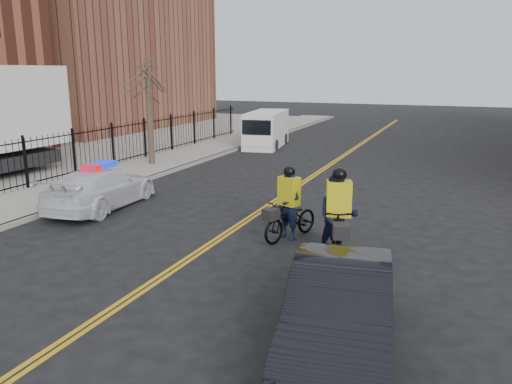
{
  "coord_description": "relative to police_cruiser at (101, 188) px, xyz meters",
  "views": [
    {
      "loc": [
        5.81,
        -9.37,
        4.37
      ],
      "look_at": [
        0.93,
        2.27,
        1.3
      ],
      "focal_mm": 35.0,
      "sensor_mm": 36.0,
      "label": 1
    }
  ],
  "objects": [
    {
      "name": "curb",
      "position": [
        -1.05,
        4.76,
        -0.59
      ],
      "size": [
        0.2,
        60.0,
        0.15
      ],
      "primitive_type": "cube",
      "color": "gray",
      "rests_on": "ground"
    },
    {
      "name": "center_line_right",
      "position": [
        5.03,
        4.76,
        -0.66
      ],
      "size": [
        0.1,
        60.0,
        0.01
      ],
      "primitive_type": "cube",
      "color": "gold",
      "rests_on": "ground"
    },
    {
      "name": "sidewalk",
      "position": [
        -2.55,
        4.76,
        -0.59
      ],
      "size": [
        3.0,
        60.0,
        0.15
      ],
      "primitive_type": "cube",
      "color": "gray",
      "rests_on": "ground"
    },
    {
      "name": "cyclist_near",
      "position": [
        6.64,
        -0.55,
        0.02
      ],
      "size": [
        1.38,
        2.13,
        1.97
      ],
      "rotation": [
        0.0,
        0.0,
        -0.37
      ],
      "color": "black",
      "rests_on": "ground"
    },
    {
      "name": "cargo_van",
      "position": [
        -0.07,
        14.72,
        0.33
      ],
      "size": [
        2.5,
        5.11,
        2.05
      ],
      "rotation": [
        0.0,
        0.0,
        0.15
      ],
      "color": "white",
      "rests_on": "ground"
    },
    {
      "name": "center_line_left",
      "position": [
        4.87,
        4.76,
        -0.66
      ],
      "size": [
        0.1,
        60.0,
        0.01
      ],
      "primitive_type": "cube",
      "color": "gold",
      "rests_on": "ground"
    },
    {
      "name": "cyclist_far",
      "position": [
        8.17,
        -1.42,
        0.2
      ],
      "size": [
        1.28,
        2.26,
        2.2
      ],
      "rotation": [
        0.0,
        0.0,
        0.32
      ],
      "color": "black",
      "rests_on": "ground"
    },
    {
      "name": "dark_sedan",
      "position": [
        9.2,
        -5.52,
        0.06
      ],
      "size": [
        2.25,
        4.63,
        1.46
      ],
      "primitive_type": "imported",
      "rotation": [
        0.0,
        0.0,
        0.17
      ],
      "color": "black",
      "rests_on": "ground"
    },
    {
      "name": "police_cruiser",
      "position": [
        0.0,
        0.0,
        0.0
      ],
      "size": [
        2.28,
        4.72,
        1.48
      ],
      "rotation": [
        0.0,
        0.0,
        3.24
      ],
      "color": "white",
      "rests_on": "ground"
    },
    {
      "name": "warehouse_far",
      "position": [
        -18.05,
        20.76,
        6.33
      ],
      "size": [
        14.0,
        18.0,
        14.0
      ],
      "primitive_type": "cube",
      "color": "brown",
      "rests_on": "ground"
    },
    {
      "name": "street_tree",
      "position": [
        -2.65,
        6.76,
        2.87
      ],
      "size": [
        3.2,
        3.2,
        4.8
      ],
      "color": "#372C20",
      "rests_on": "sidewalk"
    },
    {
      "name": "ground",
      "position": [
        4.95,
        -3.24,
        -0.67
      ],
      "size": [
        120.0,
        120.0,
        0.0
      ],
      "primitive_type": "plane",
      "color": "black",
      "rests_on": "ground"
    },
    {
      "name": "iron_fence",
      "position": [
        -4.05,
        4.76,
        0.33
      ],
      "size": [
        0.12,
        28.0,
        2.0
      ],
      "primitive_type": null,
      "color": "black",
      "rests_on": "ground"
    }
  ]
}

